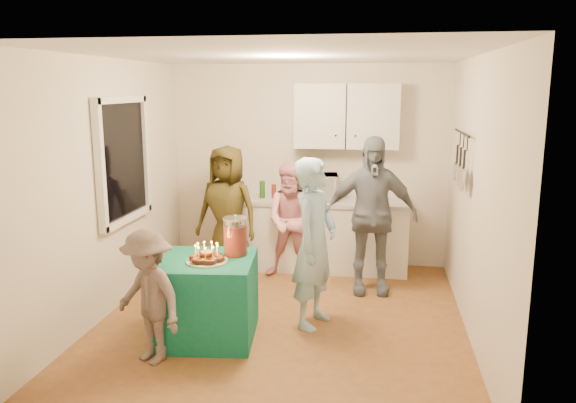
# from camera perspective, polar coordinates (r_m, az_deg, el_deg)

# --- Properties ---
(floor) EXTENTS (4.00, 4.00, 0.00)m
(floor) POSITION_cam_1_polar(r_m,az_deg,el_deg) (5.80, -0.57, -11.90)
(floor) COLOR brown
(floor) RESTS_ON ground
(ceiling) EXTENTS (4.00, 4.00, 0.00)m
(ceiling) POSITION_cam_1_polar(r_m,az_deg,el_deg) (5.33, -0.62, 14.69)
(ceiling) COLOR white
(ceiling) RESTS_ON floor
(back_wall) EXTENTS (3.60, 3.60, 0.00)m
(back_wall) POSITION_cam_1_polar(r_m,az_deg,el_deg) (7.37, 2.06, 3.69)
(back_wall) COLOR silver
(back_wall) RESTS_ON floor
(left_wall) EXTENTS (4.00, 4.00, 0.00)m
(left_wall) POSITION_cam_1_polar(r_m,az_deg,el_deg) (5.99, -17.83, 1.30)
(left_wall) COLOR silver
(left_wall) RESTS_ON floor
(right_wall) EXTENTS (4.00, 4.00, 0.00)m
(right_wall) POSITION_cam_1_polar(r_m,az_deg,el_deg) (5.41, 18.53, 0.21)
(right_wall) COLOR silver
(right_wall) RESTS_ON floor
(window_night) EXTENTS (0.04, 1.00, 1.20)m
(window_night) POSITION_cam_1_polar(r_m,az_deg,el_deg) (6.20, -16.48, 4.06)
(window_night) COLOR black
(window_night) RESTS_ON left_wall
(counter) EXTENTS (2.20, 0.58, 0.86)m
(counter) POSITION_cam_1_polar(r_m,az_deg,el_deg) (7.23, 3.29, -3.52)
(counter) COLOR white
(counter) RESTS_ON floor
(countertop) EXTENTS (2.24, 0.62, 0.05)m
(countertop) POSITION_cam_1_polar(r_m,az_deg,el_deg) (7.12, 3.33, 0.02)
(countertop) COLOR beige
(countertop) RESTS_ON counter
(upper_cabinet) EXTENTS (1.30, 0.30, 0.80)m
(upper_cabinet) POSITION_cam_1_polar(r_m,az_deg,el_deg) (7.11, 5.99, 8.61)
(upper_cabinet) COLOR white
(upper_cabinet) RESTS_ON back_wall
(pot_rack) EXTENTS (0.12, 1.00, 0.60)m
(pot_rack) POSITION_cam_1_polar(r_m,az_deg,el_deg) (6.04, 16.93, 4.32)
(pot_rack) COLOR black
(pot_rack) RESTS_ON right_wall
(microwave) EXTENTS (0.62, 0.46, 0.32)m
(microwave) POSITION_cam_1_polar(r_m,az_deg,el_deg) (7.10, 2.71, 1.50)
(microwave) COLOR white
(microwave) RESTS_ON countertop
(party_table) EXTENTS (0.94, 0.94, 0.76)m
(party_table) POSITION_cam_1_polar(r_m,az_deg,el_deg) (5.35, -8.13, -9.72)
(party_table) COLOR #0F644C
(party_table) RESTS_ON floor
(donut_cake) EXTENTS (0.38, 0.38, 0.18)m
(donut_cake) POSITION_cam_1_polar(r_m,az_deg,el_deg) (5.12, -8.25, -5.13)
(donut_cake) COLOR #381C0C
(donut_cake) RESTS_ON party_table
(punch_jar) EXTENTS (0.22, 0.22, 0.34)m
(punch_jar) POSITION_cam_1_polar(r_m,az_deg,el_deg) (5.28, -5.37, -3.64)
(punch_jar) COLOR red
(punch_jar) RESTS_ON party_table
(man_birthday) EXTENTS (0.56, 0.70, 1.66)m
(man_birthday) POSITION_cam_1_polar(r_m,az_deg,el_deg) (5.44, 2.72, -4.24)
(man_birthday) COLOR #A0CBE9
(man_birthday) RESTS_ON floor
(woman_back_left) EXTENTS (0.88, 0.66, 1.62)m
(woman_back_left) POSITION_cam_1_polar(r_m,az_deg,el_deg) (6.91, -6.16, -1.02)
(woman_back_left) COLOR brown
(woman_back_left) RESTS_ON floor
(woman_back_center) EXTENTS (0.70, 0.55, 1.42)m
(woman_back_center) POSITION_cam_1_polar(r_m,az_deg,el_deg) (6.82, 0.51, -1.98)
(woman_back_center) COLOR pink
(woman_back_center) RESTS_ON floor
(woman_back_right) EXTENTS (1.09, 0.55, 1.79)m
(woman_back_right) POSITION_cam_1_polar(r_m,az_deg,el_deg) (6.36, 8.37, -1.41)
(woman_back_right) COLOR black
(woman_back_right) RESTS_ON floor
(child_near_left) EXTENTS (0.86, 0.75, 1.16)m
(child_near_left) POSITION_cam_1_polar(r_m,az_deg,el_deg) (4.93, -14.01, -9.38)
(child_near_left) COLOR #5B4C48
(child_near_left) RESTS_ON floor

